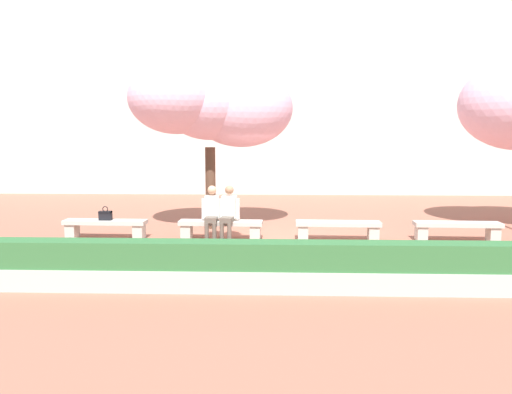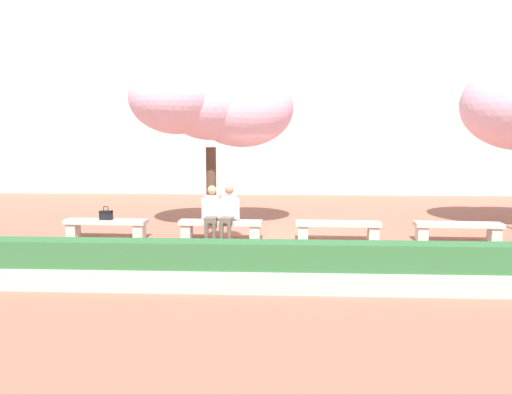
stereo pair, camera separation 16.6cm
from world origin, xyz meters
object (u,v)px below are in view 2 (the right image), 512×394
object	(u,v)px
person_seated_right	(228,211)
cherry_tree_main	(212,104)
stone_bench_near_west	(221,226)
person_seated_left	(212,211)
stone_bench_center	(338,227)
stone_bench_west_end	(106,225)
handbag	(106,214)
stone_bench_near_east	(458,229)

from	to	relation	value
person_seated_right	cherry_tree_main	size ratio (longest dim) A/B	0.30
stone_bench_near_west	person_seated_left	bearing A→B (deg)	-165.32
stone_bench_center	person_seated_left	xyz separation A→B (m)	(-3.01, -0.05, 0.39)
stone_bench_west_end	person_seated_right	bearing A→B (deg)	-1.01
stone_bench_west_end	person_seated_left	size ratio (longest dim) A/B	1.56
stone_bench_near_west	stone_bench_west_end	bearing A→B (deg)	180.00
person_seated_right	handbag	xyz separation A→B (m)	(-2.98, 0.03, -0.12)
stone_bench_center	person_seated_left	bearing A→B (deg)	-178.98
person_seated_left	handbag	xyz separation A→B (m)	(-2.58, 0.03, -0.12)
cherry_tree_main	handbag	bearing A→B (deg)	-149.21
stone_bench_near_east	person_seated_left	distance (m)	5.82
person_seated_right	stone_bench_near_west	bearing A→B (deg)	164.81
stone_bench_west_end	stone_bench_near_east	bearing A→B (deg)	0.00
cherry_tree_main	person_seated_right	bearing A→B (deg)	-68.44
stone_bench_center	person_seated_right	size ratio (longest dim) A/B	1.56
stone_bench_west_end	handbag	xyz separation A→B (m)	(0.02, -0.02, 0.27)
handbag	person_seated_right	bearing A→B (deg)	-0.60
stone_bench_near_east	person_seated_right	bearing A→B (deg)	-179.44
stone_bench_near_east	handbag	distance (m)	8.39
person_seated_right	cherry_tree_main	world-z (taller)	cherry_tree_main
stone_bench_west_end	cherry_tree_main	xyz separation A→B (m)	(2.42, 1.41, 2.97)
handbag	cherry_tree_main	distance (m)	3.89
stone_bench_center	stone_bench_near_east	xyz separation A→B (m)	(2.80, 0.00, 0.00)
stone_bench_west_end	handbag	world-z (taller)	handbag
stone_bench_west_end	person_seated_right	size ratio (longest dim) A/B	1.56
person_seated_left	handbag	bearing A→B (deg)	179.29
stone_bench_west_end	stone_bench_near_west	world-z (taller)	same
person_seated_left	stone_bench_center	bearing A→B (deg)	1.02
handbag	cherry_tree_main	world-z (taller)	cherry_tree_main
person_seated_left	stone_bench_west_end	bearing A→B (deg)	178.82
person_seated_right	stone_bench_near_east	bearing A→B (deg)	0.56
stone_bench_center	person_seated_left	size ratio (longest dim) A/B	1.56
stone_bench_center	person_seated_right	xyz separation A→B (m)	(-2.61, -0.05, 0.39)
stone_bench_center	cherry_tree_main	bearing A→B (deg)	156.14
stone_bench_west_end	person_seated_left	xyz separation A→B (m)	(2.60, -0.05, 0.39)
stone_bench_west_end	person_seated_right	world-z (taller)	person_seated_right
stone_bench_near_east	cherry_tree_main	distance (m)	6.83
stone_bench_near_east	person_seated_left	xyz separation A→B (m)	(-5.81, -0.05, 0.39)
stone_bench_west_end	stone_bench_near_east	xyz separation A→B (m)	(8.40, 0.00, 0.00)
stone_bench_west_end	cherry_tree_main	world-z (taller)	cherry_tree_main
stone_bench_near_west	stone_bench_center	world-z (taller)	same
stone_bench_center	handbag	bearing A→B (deg)	-179.78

